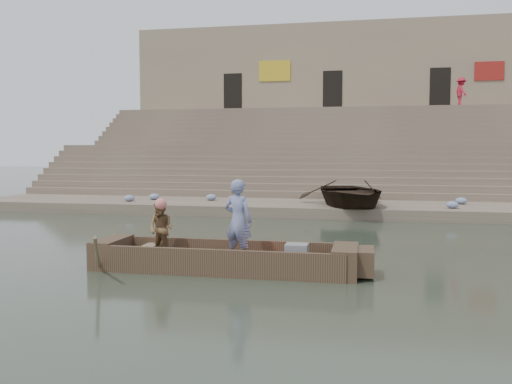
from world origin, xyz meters
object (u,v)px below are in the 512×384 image
(standing_man, at_px, (238,220))
(beached_rowboat, at_px, (350,193))
(television, at_px, (296,254))
(rowing_man, at_px, (161,229))
(pedestrian, at_px, (461,92))
(main_rowboat, at_px, (223,265))

(standing_man, bearing_deg, beached_rowboat, -83.42)
(standing_man, distance_m, television, 1.38)
(rowing_man, distance_m, pedestrian, 26.78)
(standing_man, height_order, pedestrian, pedestrian)
(main_rowboat, bearing_deg, standing_man, -12.45)
(beached_rowboat, bearing_deg, main_rowboat, -118.62)
(standing_man, height_order, rowing_man, standing_man)
(rowing_man, height_order, pedestrian, pedestrian)
(main_rowboat, height_order, pedestrian, pedestrian)
(main_rowboat, distance_m, rowing_man, 1.61)
(main_rowboat, xyz_separation_m, standing_man, (0.35, -0.08, 0.97))
(main_rowboat, relative_size, television, 10.87)
(standing_man, distance_m, rowing_man, 1.81)
(rowing_man, relative_size, beached_rowboat, 0.25)
(rowing_man, bearing_deg, standing_man, 4.54)
(main_rowboat, height_order, beached_rowboat, beached_rowboat)
(television, relative_size, pedestrian, 0.26)
(beached_rowboat, xyz_separation_m, pedestrian, (6.23, 14.30, 5.18))
(television, bearing_deg, standing_man, -176.38)
(beached_rowboat, distance_m, pedestrian, 16.43)
(main_rowboat, bearing_deg, rowing_man, 175.22)
(main_rowboat, distance_m, television, 1.58)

